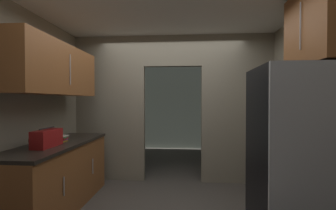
% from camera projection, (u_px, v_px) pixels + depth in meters
% --- Properties ---
extents(kitchen_overhead_slab, '(3.92, 6.67, 0.06)m').
position_uv_depth(kitchen_overhead_slab, '(168.00, 15.00, 3.23)').
color(kitchen_overhead_slab, silver).
extents(kitchen_partition, '(3.52, 0.12, 2.61)m').
position_uv_depth(kitchen_partition, '(172.00, 104.00, 4.18)').
color(kitchen_partition, gray).
rests_on(kitchen_partition, ground).
extents(adjoining_room_shell, '(3.52, 2.96, 2.61)m').
position_uv_depth(adjoining_room_shell, '(177.00, 106.00, 6.18)').
color(adjoining_room_shell, gray).
rests_on(adjoining_room_shell, ground).
extents(refrigerator, '(0.77, 0.79, 1.77)m').
position_uv_depth(refrigerator, '(297.00, 158.00, 2.25)').
color(refrigerator, black).
rests_on(refrigerator, ground).
extents(lower_cabinet_run, '(0.64, 1.87, 0.89)m').
position_uv_depth(lower_cabinet_run, '(58.00, 176.00, 3.09)').
color(lower_cabinet_run, brown).
rests_on(lower_cabinet_run, ground).
extents(upper_cabinet_counterside, '(0.36, 1.68, 0.67)m').
position_uv_depth(upper_cabinet_counterside, '(57.00, 70.00, 3.06)').
color(upper_cabinet_counterside, brown).
extents(upper_cabinet_fridgeside, '(0.36, 0.85, 0.79)m').
position_uv_depth(upper_cabinet_fridgeside, '(319.00, 25.00, 2.31)').
color(upper_cabinet_fridgeside, brown).
extents(boombox, '(0.18, 0.41, 0.23)m').
position_uv_depth(boombox, '(47.00, 138.00, 2.80)').
color(boombox, maroon).
rests_on(boombox, lower_cabinet_run).
extents(book_stack, '(0.15, 0.17, 0.09)m').
position_uv_depth(book_stack, '(62.00, 139.00, 3.13)').
color(book_stack, gold).
rests_on(book_stack, lower_cabinet_run).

